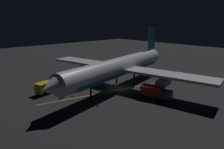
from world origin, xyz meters
name	(u,v)px	position (x,y,z in m)	size (l,w,h in m)	color
ground_plane	(119,89)	(0.00, 0.00, -0.10)	(180.00, 180.00, 0.20)	#262629
apron_guide_stripe	(105,92)	(0.03, 4.00, 0.00)	(0.24, 27.87, 0.01)	gold
airliner	(120,67)	(0.12, -0.64, 4.72)	(40.02, 40.37, 12.71)	silver
baggage_truck	(49,87)	(7.87, 12.52, 1.25)	(3.26, 6.41, 2.43)	gold
catering_truck	(155,92)	(-9.25, -0.57, 1.25)	(6.19, 3.78, 2.44)	maroon
ground_crew_worker	(63,94)	(3.12, 12.06, 0.89)	(0.40, 0.40, 1.74)	black
traffic_cone_near_left	(91,97)	(-0.96, 8.31, 0.25)	(0.50, 0.50, 0.55)	#EA590F
traffic_cone_near_right	(72,95)	(2.61, 10.35, 0.25)	(0.50, 0.50, 0.55)	#EA590F
traffic_cone_under_wing	(98,105)	(-4.73, 9.83, 0.25)	(0.50, 0.50, 0.55)	#EA590F
traffic_cone_far	(89,86)	(4.91, 4.43, 0.25)	(0.50, 0.50, 0.55)	#EA590F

